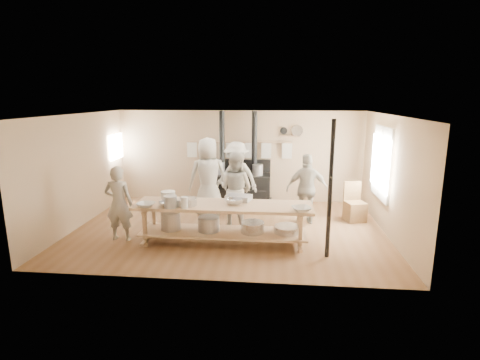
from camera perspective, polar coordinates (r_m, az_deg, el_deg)
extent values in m
plane|color=brown|center=(8.71, -1.71, -7.43)|extent=(7.00, 7.00, 0.00)
plane|color=tan|center=(10.80, -0.09, 3.64)|extent=(7.00, 0.00, 7.00)
plane|color=tan|center=(5.95, -4.81, -3.84)|extent=(7.00, 0.00, 7.00)
plane|color=tan|center=(9.45, -23.33, 1.32)|extent=(0.00, 5.00, 5.00)
plane|color=tan|center=(8.64, 21.92, 0.47)|extent=(0.00, 5.00, 5.00)
plane|color=beige|center=(8.19, -1.83, 9.93)|extent=(7.00, 7.00, 0.00)
cube|color=beige|center=(9.17, 20.82, 2.48)|extent=(0.06, 1.35, 1.65)
plane|color=white|center=(9.15, 20.58, 2.49)|extent=(0.00, 1.50, 1.50)
cube|color=beige|center=(9.15, 20.52, 2.49)|extent=(0.02, 0.03, 1.50)
plane|color=white|center=(11.15, -18.35, 4.85)|extent=(0.00, 0.90, 0.90)
cube|color=black|center=(10.58, -0.30, -1.38)|extent=(1.80, 0.70, 0.85)
cube|color=black|center=(10.68, -0.30, -3.33)|extent=(1.90, 0.75, 0.10)
cube|color=black|center=(10.74, -0.14, 2.24)|extent=(1.80, 0.12, 0.35)
cylinder|color=black|center=(10.45, -2.75, 5.68)|extent=(0.15, 0.15, 1.75)
cylinder|color=black|center=(10.36, 2.21, 5.63)|extent=(0.15, 0.15, 1.75)
cylinder|color=#B2B2B7|center=(10.52, -3.29, 1.84)|extent=(0.36, 0.36, 0.34)
cylinder|color=gray|center=(10.37, 2.70, 1.57)|extent=(0.30, 0.30, 0.30)
cylinder|color=tan|center=(10.64, -0.14, 5.79)|extent=(3.00, 0.04, 0.04)
cube|color=silver|center=(10.88, -7.26, 4.68)|extent=(0.28, 0.01, 0.46)
cube|color=silver|center=(10.78, -4.45, 4.66)|extent=(0.28, 0.01, 0.46)
cube|color=silver|center=(10.70, -1.59, 4.64)|extent=(0.28, 0.01, 0.46)
cube|color=silver|center=(10.65, 1.31, 4.60)|extent=(0.28, 0.01, 0.46)
cube|color=silver|center=(10.62, 4.22, 4.55)|extent=(0.28, 0.01, 0.46)
cube|color=silver|center=(10.62, 7.15, 4.49)|extent=(0.28, 0.01, 0.46)
cube|color=tan|center=(10.59, 7.47, 6.64)|extent=(0.50, 0.14, 0.03)
cylinder|color=black|center=(10.60, 6.68, 7.48)|extent=(0.20, 0.04, 0.20)
cylinder|color=silver|center=(10.61, 8.69, 7.42)|extent=(0.32, 0.03, 0.32)
cube|color=tan|center=(7.60, -2.60, -3.92)|extent=(3.60, 0.90, 0.06)
cube|color=tan|center=(7.78, -2.56, -7.95)|extent=(3.40, 0.80, 0.04)
cube|color=tan|center=(7.80, -2.56, -8.29)|extent=(3.30, 0.06, 0.06)
cube|color=tan|center=(7.81, -14.30, -6.89)|extent=(0.07, 0.07, 0.85)
cube|color=tan|center=(8.35, -12.92, -5.55)|extent=(0.07, 0.07, 0.85)
cube|color=tan|center=(7.39, 9.20, -7.80)|extent=(0.07, 0.07, 0.85)
cube|color=tan|center=(7.95, 8.94, -6.30)|extent=(0.07, 0.07, 0.85)
cylinder|color=#B2B2B7|center=(7.94, -10.51, -6.14)|extent=(0.40, 0.40, 0.38)
cylinder|color=gray|center=(7.77, -4.78, -6.68)|extent=(0.44, 0.44, 0.30)
cylinder|color=silver|center=(7.68, 1.90, -7.19)|extent=(0.48, 0.48, 0.22)
cylinder|color=silver|center=(7.68, 7.16, -7.59)|extent=(0.52, 0.52, 0.14)
cylinder|color=black|center=(7.04, 13.58, -1.56)|extent=(0.08, 0.08, 2.60)
imported|color=#AFA99B|center=(8.21, -17.98, -3.43)|extent=(0.59, 0.40, 1.60)
imported|color=#AFA99B|center=(8.69, -0.64, -1.40)|extent=(1.07, 0.99, 1.76)
imported|color=#AFA99B|center=(9.40, -4.86, 0.42)|extent=(1.12, 0.90, 2.01)
imported|color=#AFA99B|center=(8.99, 10.18, -1.36)|extent=(1.02, 0.49, 1.68)
imported|color=#AFA99B|center=(9.80, -0.52, 0.48)|extent=(1.36, 1.08, 1.85)
cube|color=brown|center=(9.59, 17.10, -4.59)|extent=(0.55, 0.55, 0.47)
cube|color=brown|center=(9.65, 16.73, -1.71)|extent=(0.44, 0.16, 0.53)
imported|color=silver|center=(7.63, -14.13, -3.69)|extent=(0.39, 0.39, 0.08)
imported|color=silver|center=(7.59, -11.15, -3.57)|extent=(0.42, 0.42, 0.09)
imported|color=silver|center=(7.21, 9.34, -4.39)|extent=(0.45, 0.45, 0.09)
imported|color=silver|center=(7.58, -0.83, -3.28)|extent=(0.49, 0.49, 0.11)
cube|color=#B2B2B7|center=(7.86, -0.18, -2.70)|extent=(0.57, 0.45, 0.11)
cylinder|color=silver|center=(7.58, -8.23, -3.31)|extent=(0.57, 0.57, 0.14)
cylinder|color=gray|center=(7.45, -10.55, -3.27)|extent=(0.33, 0.33, 0.24)
cylinder|color=silver|center=(8.02, -10.89, -2.35)|extent=(0.39, 0.39, 0.19)
cylinder|color=silver|center=(7.38, -8.45, -3.41)|extent=(0.17, 0.17, 0.22)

